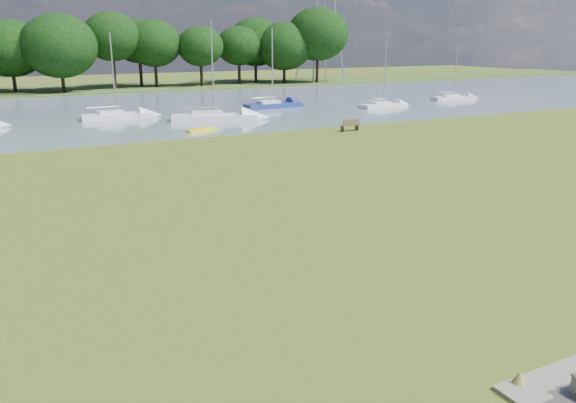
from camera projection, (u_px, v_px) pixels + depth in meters
name	position (u px, v px, depth m)	size (l,w,h in m)	color
ground	(304.00, 221.00, 23.87)	(220.00, 220.00, 0.00)	olive
river	(114.00, 112.00, 59.73)	(220.00, 40.00, 0.10)	slate
far_bank	(76.00, 90.00, 85.34)	(220.00, 20.00, 0.40)	#4C6626
riverbank_bench	(350.00, 125.00, 46.89)	(1.67, 0.53, 1.03)	brown
kayak	(201.00, 130.00, 46.60)	(2.70, 0.63, 0.27)	#FEFF0F
sailboat_2	(213.00, 115.00, 52.79)	(8.23, 4.63, 9.07)	white
sailboat_5	(116.00, 114.00, 53.61)	(6.54, 1.85, 7.97)	white
sailboat_6	(453.00, 96.00, 70.89)	(5.82, 2.41, 7.17)	white
sailboat_8	(272.00, 103.00, 62.44)	(6.76, 2.38, 8.56)	navy
sailboat_9	(383.00, 104.00, 62.93)	(5.96, 2.06, 7.97)	white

